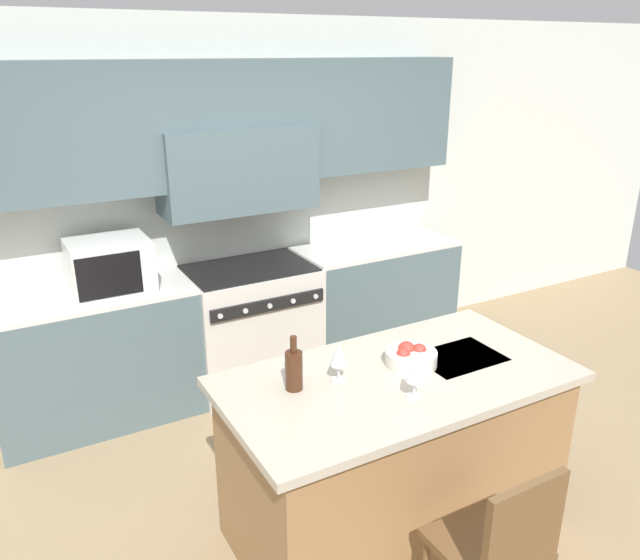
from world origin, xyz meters
TOP-DOWN VIEW (x-y plane):
  - ground_plane at (0.00, 0.00)m, footprint 10.00×10.00m
  - back_cabinetry at (0.00, 2.04)m, footprint 10.00×0.46m
  - back_counter at (0.00, 1.80)m, footprint 3.62×0.62m
  - range_stove at (0.00, 1.77)m, footprint 0.95×0.70m
  - microwave at (-0.98, 1.79)m, footprint 0.51×0.44m
  - kitchen_island at (0.01, -0.09)m, footprint 1.77×0.93m
  - island_chair at (-0.02, -0.89)m, footprint 0.42×0.40m
  - wine_bottle at (-0.50, 0.04)m, footprint 0.08×0.08m
  - wine_glass_near at (-0.05, -0.30)m, footprint 0.08×0.08m
  - wine_glass_far at (-0.27, 0.01)m, footprint 0.08×0.08m
  - fruit_bowl at (0.14, -0.03)m, footprint 0.27×0.27m

SIDE VIEW (x-z plane):
  - ground_plane at x=0.00m, z-range 0.00..0.00m
  - range_stove at x=0.00m, z-range 0.00..0.94m
  - back_counter at x=0.00m, z-range 0.00..0.94m
  - kitchen_island at x=0.01m, z-range 0.00..0.94m
  - island_chair at x=-0.02m, z-range 0.07..1.00m
  - fruit_bowl at x=0.14m, z-range 0.93..1.04m
  - wine_bottle at x=-0.50m, z-range 0.91..1.18m
  - wine_glass_near at x=-0.05m, z-range 0.98..1.17m
  - wine_glass_far at x=-0.27m, z-range 0.98..1.17m
  - microwave at x=-0.98m, z-range 0.94..1.29m
  - back_cabinetry at x=0.00m, z-range 0.25..2.95m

